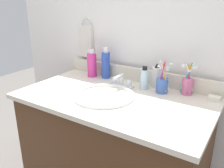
% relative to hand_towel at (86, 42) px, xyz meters
% --- Properties ---
extents(vanity_cabinet, '(1.05, 0.57, 0.70)m').
position_rel_hand_towel_xyz_m(vanity_cabinet, '(0.44, -0.32, -0.60)').
color(vanity_cabinet, '#4C2D19').
rests_on(vanity_cabinet, ground_plane).
extents(countertop, '(1.09, 0.62, 0.03)m').
position_rel_hand_towel_xyz_m(countertop, '(0.44, -0.32, -0.23)').
color(countertop, beige).
rests_on(countertop, vanity_cabinet).
extents(backsplash, '(1.09, 0.02, 0.09)m').
position_rel_hand_towel_xyz_m(backsplash, '(0.44, -0.02, -0.17)').
color(backsplash, beige).
rests_on(backsplash, countertop).
extents(back_wall, '(2.19, 0.04, 1.30)m').
position_rel_hand_towel_xyz_m(back_wall, '(0.44, 0.04, -0.30)').
color(back_wall, white).
rests_on(back_wall, ground_plane).
extents(towel_ring, '(0.10, 0.01, 0.10)m').
position_rel_hand_towel_xyz_m(towel_ring, '(0.00, 0.02, 0.12)').
color(towel_ring, silver).
extents(hand_towel, '(0.11, 0.04, 0.22)m').
position_rel_hand_towel_xyz_m(hand_towel, '(0.00, 0.00, 0.00)').
color(hand_towel, silver).
extents(sink_basin, '(0.35, 0.35, 0.11)m').
position_rel_hand_towel_xyz_m(sink_basin, '(0.40, -0.36, -0.25)').
color(sink_basin, white).
rests_on(sink_basin, countertop).
extents(faucet, '(0.16, 0.10, 0.08)m').
position_rel_hand_towel_xyz_m(faucet, '(0.40, -0.16, -0.19)').
color(faucet, silver).
rests_on(faucet, countertop).
extents(bottle_gel_clear, '(0.05, 0.05, 0.14)m').
position_rel_hand_towel_xyz_m(bottle_gel_clear, '(0.54, -0.13, -0.16)').
color(bottle_gel_clear, silver).
rests_on(bottle_gel_clear, countertop).
extents(bottle_shampoo_blue, '(0.06, 0.06, 0.21)m').
position_rel_hand_towel_xyz_m(bottle_shampoo_blue, '(0.22, -0.07, -0.13)').
color(bottle_shampoo_blue, '#2D4CB2').
rests_on(bottle_shampoo_blue, countertop).
extents(bottle_lotion_white, '(0.06, 0.06, 0.15)m').
position_rel_hand_towel_xyz_m(bottle_lotion_white, '(0.59, -0.06, -0.15)').
color(bottle_lotion_white, white).
rests_on(bottle_lotion_white, countertop).
extents(bottle_soap_pink, '(0.06, 0.06, 0.19)m').
position_rel_hand_towel_xyz_m(bottle_soap_pink, '(0.12, -0.10, -0.13)').
color(bottle_soap_pink, '#D8338C').
rests_on(bottle_soap_pink, countertop).
extents(cup_pink, '(0.08, 0.08, 0.19)m').
position_rel_hand_towel_xyz_m(cup_pink, '(0.78, -0.07, -0.16)').
color(cup_pink, '#D16693').
rests_on(cup_pink, countertop).
extents(cup_blue_plastic, '(0.08, 0.08, 0.19)m').
position_rel_hand_towel_xyz_m(cup_blue_plastic, '(0.65, -0.12, -0.17)').
color(cup_blue_plastic, '#3F66B7').
rests_on(cup_blue_plastic, countertop).
extents(soap_bar, '(0.06, 0.04, 0.02)m').
position_rel_hand_towel_xyz_m(soap_bar, '(0.93, -0.08, -0.21)').
color(soap_bar, white).
rests_on(soap_bar, countertop).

